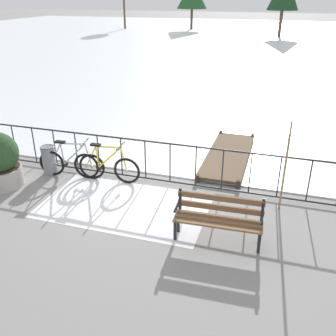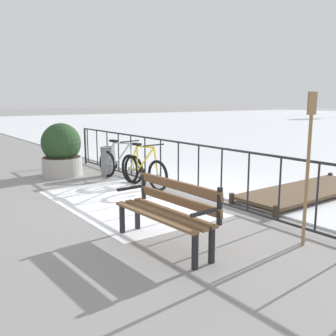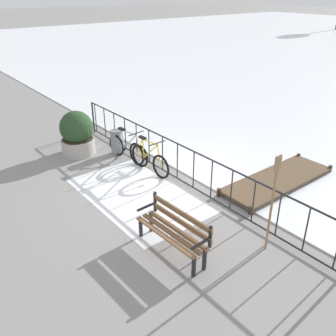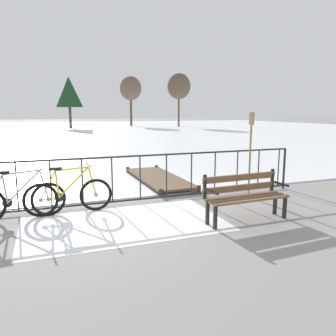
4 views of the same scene
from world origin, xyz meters
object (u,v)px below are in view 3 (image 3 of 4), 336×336
park_bench (175,228)px  oar_upright (273,198)px  trash_bin (117,142)px  planter_with_shrub (77,134)px  bicycle_second (148,159)px  bicycle_near_railing (128,149)px

park_bench → oar_upright: oar_upright is taller
park_bench → trash_bin: 4.80m
planter_with_shrub → trash_bin: (0.72, 0.90, -0.26)m
park_bench → oar_upright: (1.06, 1.41, 0.63)m
park_bench → oar_upright: bearing=53.0°
bicycle_second → oar_upright: size_ratio=0.86×
bicycle_near_railing → trash_bin: size_ratio=2.33×
oar_upright → park_bench: bearing=-127.0°
trash_bin → oar_upright: 5.68m
bicycle_near_railing → park_bench: (3.92, -1.47, 0.14)m
oar_upright → trash_bin: bearing=179.2°
park_bench → oar_upright: size_ratio=0.82×
planter_with_shrub → oar_upright: 6.43m
park_bench → oar_upright: 1.87m
planter_with_shrub → bicycle_second: bearing=22.8°
bicycle_second → planter_with_shrub: 2.48m
oar_upright → bicycle_second: bearing=178.2°
trash_bin → bicycle_near_railing: bearing=-1.4°
bicycle_second → planter_with_shrub: bearing=-157.2°
bicycle_near_railing → bicycle_second: bearing=4.5°
bicycle_near_railing → planter_with_shrub: 1.65m
bicycle_near_railing → oar_upright: 5.04m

